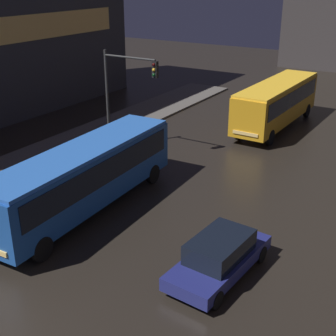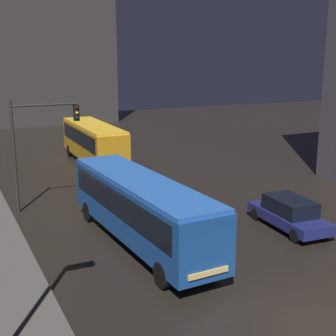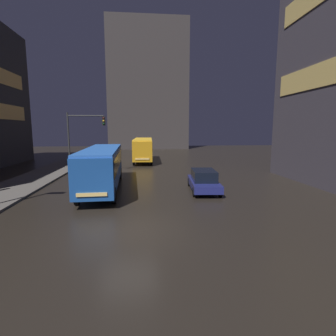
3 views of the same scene
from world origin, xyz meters
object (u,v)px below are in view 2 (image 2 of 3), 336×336
object	(u,v)px
bus_near	(140,204)
traffic_light_main	(38,136)
car_taxi	(289,213)
bus_far	(94,140)

from	to	relation	value
bus_near	traffic_light_main	bearing A→B (deg)	-69.52
car_taxi	traffic_light_main	xyz separation A→B (m)	(-10.37, 8.43, 3.37)
bus_far	traffic_light_main	distance (m)	11.57
traffic_light_main	bus_near	bearing A→B (deg)	-67.22
bus_near	traffic_light_main	xyz separation A→B (m)	(-2.98, 7.09, 2.26)
bus_near	car_taxi	bearing A→B (deg)	167.44
car_taxi	traffic_light_main	bearing A→B (deg)	-34.68
car_taxi	traffic_light_main	distance (m)	13.78
bus_far	traffic_light_main	world-z (taller)	traffic_light_main
bus_near	car_taxi	distance (m)	7.60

